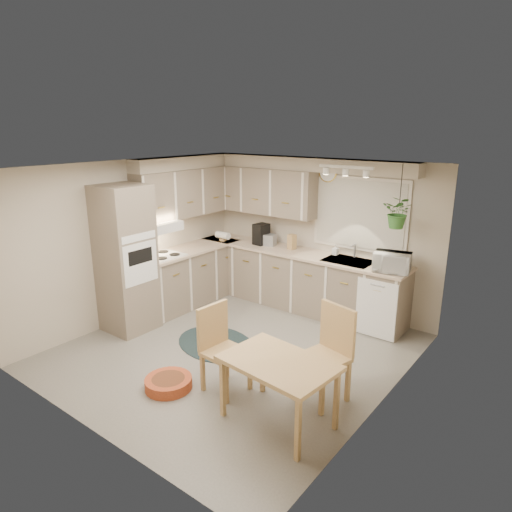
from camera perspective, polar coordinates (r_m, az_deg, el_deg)
name	(u,v)px	position (r m, az deg, el deg)	size (l,w,h in m)	color
floor	(235,351)	(6.17, -2.67, -11.74)	(4.20, 4.20, 0.00)	slate
ceiling	(232,167)	(5.48, -3.00, 11.05)	(4.20, 4.20, 0.00)	white
wall_back	(318,234)	(7.38, 7.76, 2.80)	(4.00, 0.04, 2.40)	#B6AA96
wall_front	(83,319)	(4.42, -20.80, -7.36)	(4.00, 0.04, 2.40)	#B6AA96
wall_left	(132,240)	(7.12, -15.23, 1.89)	(0.04, 4.20, 2.40)	#B6AA96
wall_right	(387,300)	(4.74, 16.09, -5.33)	(0.04, 4.20, 2.40)	#B6AA96
base_cab_left	(190,277)	(7.66, -8.27, -2.57)	(0.60, 1.85, 0.90)	gray
base_cab_back	(296,280)	(7.44, 5.05, -3.02)	(3.60, 0.60, 0.90)	gray
counter_left	(189,249)	(7.51, -8.36, 0.81)	(0.64, 1.89, 0.04)	beige
counter_back	(297,252)	(7.29, 5.10, 0.45)	(3.64, 0.64, 0.04)	beige
oven_stack	(126,259)	(6.69, -15.95, -0.40)	(0.65, 0.65, 2.10)	gray
wall_oven_face	(141,263)	(6.45, -14.24, -0.90)	(0.02, 0.56, 0.58)	white
upper_cab_left	(187,193)	(7.51, -8.68, 7.85)	(0.35, 2.00, 0.75)	gray
upper_cab_back	(262,190)	(7.66, 0.71, 8.19)	(2.00, 0.35, 0.75)	gray
soffit_left	(184,163)	(7.48, -8.97, 11.47)	(0.30, 2.00, 0.20)	#B6AA96
soffit_back	(304,164)	(7.18, 6.07, 11.39)	(3.60, 0.30, 0.20)	#B6AA96
cooktop	(163,256)	(7.13, -11.60, 0.02)	(0.52, 0.58, 0.02)	white
range_hood	(160,227)	(7.03, -11.92, 3.61)	(0.40, 0.60, 0.14)	white
window_blinds	(359,214)	(6.96, 12.77, 5.11)	(1.40, 0.02, 1.00)	beige
window_frame	(359,214)	(6.97, 12.81, 5.12)	(1.50, 0.02, 1.10)	beige
sink	(348,264)	(6.89, 11.46, -0.93)	(0.70, 0.48, 0.10)	#96989D
dishwasher_front	(376,309)	(6.55, 14.75, -6.47)	(0.58, 0.01, 0.83)	white
track_light_bar	(346,167)	(6.40, 11.17, 10.88)	(0.80, 0.04, 0.04)	white
wall_clock	(328,172)	(7.12, 9.00, 10.27)	(0.30, 0.30, 0.03)	#DCB94D
dining_table	(278,392)	(4.70, 2.80, -16.61)	(1.08, 0.72, 0.68)	tan
chair_left	(226,350)	(5.14, -3.77, -11.69)	(0.46, 0.46, 0.98)	tan
chair_back	(322,356)	(5.00, 8.30, -12.25)	(0.49, 0.49, 1.04)	tan
braided_rug	(216,343)	(6.36, -5.04, -10.82)	(1.22, 0.92, 0.01)	black
pet_bed	(168,383)	(5.45, -10.88, -15.34)	(0.53, 0.53, 0.12)	#B24D23
microwave	(392,260)	(6.48, 16.66, -0.49)	(0.49, 0.27, 0.33)	white
soap_bottle	(335,253)	(7.12, 9.88, 0.39)	(0.08, 0.17, 0.08)	white
hanging_plant	(398,216)	(6.33, 17.38, 4.80)	(0.39, 0.43, 0.34)	#316829
coffee_maker	(261,234)	(7.64, 0.66, 2.76)	(0.20, 0.24, 0.35)	black
toaster	(267,239)	(7.62, 1.33, 2.08)	(0.31, 0.18, 0.19)	#96989D
knife_block	(292,242)	(7.37, 4.50, 1.78)	(0.11, 0.11, 0.24)	tan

